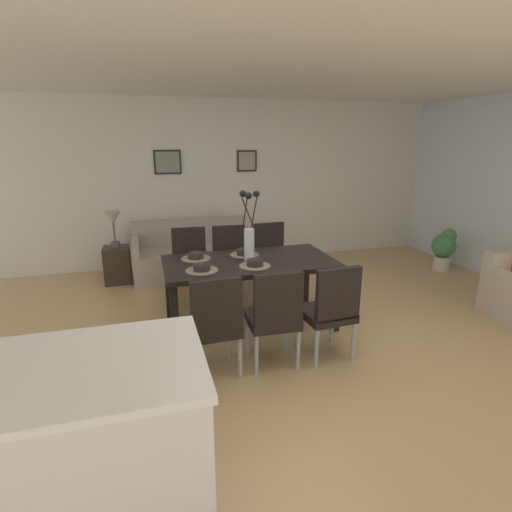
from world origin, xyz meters
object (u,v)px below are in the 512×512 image
Objects in this scene: table_lamp at (113,221)px; framed_picture_center at (247,161)px; dining_chair_far_right at (231,259)px; sofa at (193,256)px; dining_chair_mid_right at (271,255)px; bowl_near_left at (202,267)px; dining_chair_near_right at (190,262)px; side_table at (117,265)px; framed_picture_left at (168,162)px; dining_chair_far_left at (275,313)px; bowl_far_right at (244,251)px; potted_plant at (444,247)px; centerpiece_vase at (249,234)px; bowl_far_left at (255,262)px; dining_chair_mid_left at (331,307)px; bowl_near_right at (196,255)px; dining_table at (249,267)px; dining_chair_near_left at (214,321)px.

table_lamp is 1.53× the size of framed_picture_center.
dining_chair_far_right is 0.53× the size of sofa.
dining_chair_far_right is 1.00× the size of dining_chair_mid_right.
bowl_near_left is at bearing -94.63° from sofa.
side_table is at bearing 134.09° from dining_chair_near_right.
dining_chair_near_right is at bearing -86.55° from framed_picture_left.
dining_chair_far_left is 1.80× the size of table_lamp.
bowl_far_right is at bearing -51.48° from dining_chair_near_right.
potted_plant is at bearing -27.44° from framed_picture_center.
centerpiece_vase is 2.08m from sofa.
table_lamp is (-0.92, 2.05, 0.11)m from bowl_near_left.
sofa is 2.61× the size of potted_plant.
dining_chair_mid_right reaches higher than side_table.
dining_chair_near_right reaches higher than potted_plant.
bowl_far_left is (-0.54, -1.10, 0.27)m from dining_chair_mid_right.
centerpiece_vase is (-0.52, 0.91, 0.51)m from dining_chair_mid_left.
bowl_near_right is (-0.53, -0.65, 0.27)m from dining_chair_far_right.
potted_plant is (4.87, -0.82, 0.11)m from side_table.
dining_chair_mid_left is (0.53, -0.02, 0.00)m from dining_chair_far_left.
table_lamp is at bearing 128.46° from centerpiece_vase.
bowl_far_left is (-0.00, -0.22, -0.24)m from centerpiece_vase.
dining_chair_far_left is 1.37× the size of potted_plant.
dining_chair_mid_left is 0.53× the size of sofa.
framed_picture_center is (0.64, 3.35, 1.14)m from dining_chair_far_left.
dining_chair_far_right and dining_chair_mid_left have the same top height.
dining_table is at bearing -90.00° from bowl_far_right.
dining_chair_near_left is at bearing -90.46° from bowl_near_right.
framed_picture_left is 0.61× the size of potted_plant.
bowl_near_left reaches higher than sofa.
bowl_far_left is at bearing -80.13° from sofa.
dining_chair_far_right is 1.25× the size of centerpiece_vase.
side_table is (-1.45, 2.73, -0.25)m from dining_chair_far_left.
dining_chair_mid_right reaches higher than bowl_near_right.
dining_chair_near_right is (0.02, 1.78, 0.00)m from dining_chair_near_left.
bowl_near_right is 0.25× the size of potted_plant.
potted_plant is at bearing 16.58° from dining_table.
side_table is 1.56× the size of framed_picture_center.
dining_chair_far_left is at bearing -90.77° from dining_table.
dining_chair_near_right is 1.25m from bowl_far_left.
centerpiece_vase is 0.32m from bowl_far_left.
dining_chair_near_right is at bearing 121.19° from centerpiece_vase.
dining_chair_near_right is 1.08m from dining_chair_mid_right.
dining_chair_mid_right is 2.87m from potted_plant.
bowl_far_right is at bearing -105.63° from framed_picture_center.
bowl_far_right is (0.01, -0.65, 0.27)m from dining_chair_far_right.
dining_table is at bearing -104.33° from framed_picture_center.
dining_chair_mid_right is 5.41× the size of bowl_near_left.
framed_picture_left reaches higher than dining_chair_near_right.
dining_chair_mid_right is 5.41× the size of bowl_far_left.
dining_chair_far_left is at bearing -107.28° from dining_chair_mid_right.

